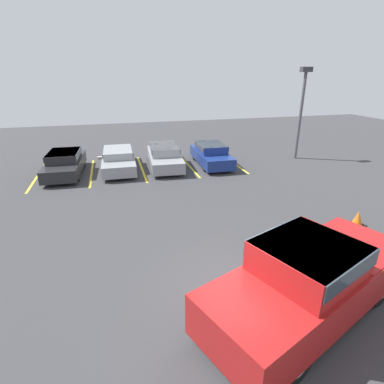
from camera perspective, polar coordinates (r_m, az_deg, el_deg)
ground_plane at (r=8.32m, az=9.19°, el=-18.66°), size 60.00×60.00×0.00m
stall_stripe_a at (r=18.75m, az=-27.42°, el=2.62°), size 0.12×5.25×0.01m
stall_stripe_b at (r=18.31m, az=-18.58°, el=3.56°), size 0.12×5.25×0.01m
stall_stripe_c at (r=18.33m, az=-9.53°, el=4.43°), size 0.12×5.25×0.01m
stall_stripe_d at (r=18.81m, az=-0.70°, el=5.17°), size 0.12×5.25×0.01m
stall_stripe_e at (r=19.70m, az=7.54°, el=5.76°), size 0.12×5.25×0.01m
pickup_truck at (r=7.65m, az=21.85°, el=-14.94°), size 6.06×4.01×1.98m
parked_sedan_a at (r=18.34m, az=-23.08°, el=5.21°), size 2.00×4.57×1.29m
parked_sedan_b at (r=18.35m, az=-13.85°, el=6.22°), size 1.94×4.82×1.21m
parked_sedan_c at (r=18.41m, az=-5.27°, el=6.95°), size 2.14×4.86×1.30m
parked_sedan_d at (r=18.83m, az=3.65°, el=7.32°), size 1.85×4.43×1.31m
light_post at (r=20.97m, az=20.18°, el=15.34°), size 0.70×0.36×5.72m
traffic_cone at (r=12.91m, az=29.02°, el=-4.45°), size 0.51×0.51×0.56m
wheel_stop_curb at (r=21.12m, az=-15.08°, el=6.47°), size 1.86×0.20×0.14m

